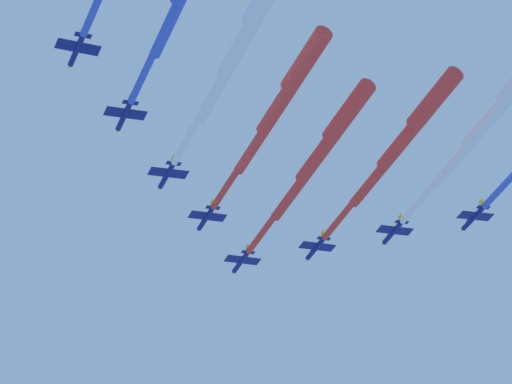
% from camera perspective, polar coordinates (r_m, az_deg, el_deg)
% --- Properties ---
extents(jet_lead, '(25.43, 66.04, 4.00)m').
position_cam_1_polar(jet_lead, '(232.94, 3.20, 1.91)').
color(jet_lead, navy).
extents(jet_port_inner, '(24.75, 62.98, 4.04)m').
position_cam_1_polar(jet_port_inner, '(221.90, 1.15, 4.40)').
color(jet_port_inner, navy).
extents(jet_starboard_inner, '(24.61, 63.91, 4.03)m').
position_cam_1_polar(jet_starboard_inner, '(230.90, 7.36, 2.54)').
color(jet_starboard_inner, navy).
extents(jet_port_mid, '(25.79, 64.80, 4.09)m').
position_cam_1_polar(jet_port_mid, '(208.42, -0.80, 7.49)').
color(jet_port_mid, navy).
extents(jet_starboard_mid, '(26.08, 64.82, 4.05)m').
position_cam_1_polar(jet_starboard_mid, '(228.77, 11.69, 3.69)').
color(jet_starboard_mid, navy).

